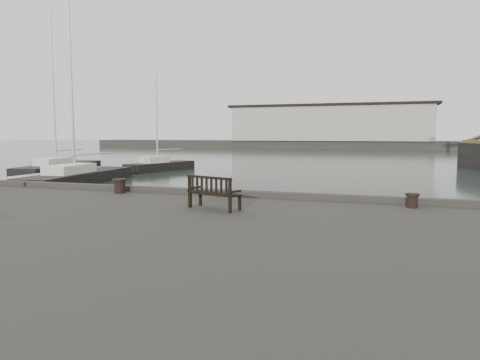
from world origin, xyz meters
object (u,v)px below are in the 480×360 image
at_px(yacht_d, 161,168).
at_px(bollard_left, 120,186).
at_px(yacht_c, 80,180).
at_px(bollard_right, 412,201).
at_px(yacht_b, 60,170).
at_px(bench, 214,199).

bearing_deg(yacht_d, bollard_left, -48.53).
distance_m(yacht_c, yacht_d, 11.30).
height_order(bollard_left, bollard_right, bollard_left).
xyz_separation_m(bollard_left, yacht_b, (-19.58, 19.87, -1.54)).
distance_m(yacht_b, yacht_d, 8.98).
bearing_deg(yacht_c, bollard_right, -37.58).
bearing_deg(bench, yacht_c, 155.44).
distance_m(bollard_right, yacht_b, 34.70).
distance_m(bollard_right, yacht_d, 32.32).
height_order(bench, bollard_right, bench).
height_order(bollard_right, yacht_c, yacht_c).
xyz_separation_m(bollard_right, yacht_b, (-28.37, 19.93, -1.50)).
distance_m(bench, bollard_right, 5.11).
xyz_separation_m(bollard_left, yacht_d, (-11.98, 24.66, -1.56)).
relative_size(bollard_left, yacht_c, 0.03).
bearing_deg(bollard_left, yacht_b, 134.58).
bearing_deg(bollard_right, yacht_d, 130.04).
xyz_separation_m(bollard_right, yacht_d, (-20.77, 24.72, -1.51)).
distance_m(yacht_b, yacht_c, 9.80).
bearing_deg(yacht_b, bollard_left, -55.99).
xyz_separation_m(bollard_left, yacht_c, (-12.27, 13.36, -1.55)).
distance_m(bollard_left, yacht_d, 27.46).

